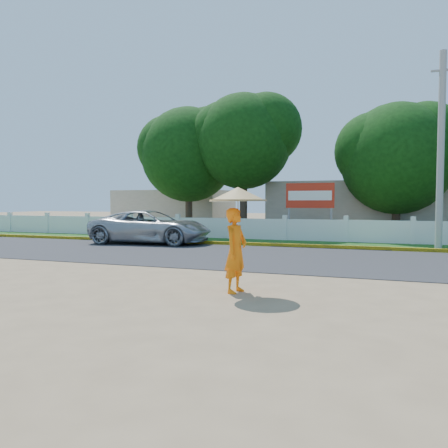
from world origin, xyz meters
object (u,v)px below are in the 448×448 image
at_px(monk_with_parasol, 237,224).
at_px(vehicle, 151,227).
at_px(billboard, 310,199).
at_px(utility_pole, 441,151).

bearing_deg(monk_with_parasol, vehicle, 128.29).
bearing_deg(billboard, vehicle, -144.65).
distance_m(utility_pole, monk_with_parasol, 12.54).
height_order(utility_pole, monk_with_parasol, utility_pole).
xyz_separation_m(vehicle, monk_with_parasol, (7.24, -9.17, 0.72)).
xyz_separation_m(vehicle, billboard, (6.73, 4.77, 1.35)).
bearing_deg(monk_with_parasol, utility_pole, 64.57).
relative_size(utility_pole, monk_with_parasol, 3.53).
xyz_separation_m(monk_with_parasol, billboard, (-0.51, 13.94, 0.63)).
bearing_deg(billboard, monk_with_parasol, -87.89).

